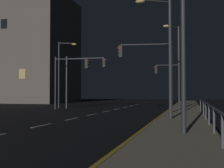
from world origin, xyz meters
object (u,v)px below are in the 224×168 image
object	(u,v)px
traffic_light_far_right	(70,72)
street_lamp_across_street	(62,68)
street_lamp_corner	(164,46)
street_lamp_median	(177,59)
street_lamp_mid_block	(181,10)
traffic_light_overhead_east	(168,76)
traffic_light_mid_right	(83,71)
traffic_light_near_right	(148,62)
building_distant	(14,51)

from	to	relation	value
traffic_light_far_right	street_lamp_across_street	bearing A→B (deg)	131.79
street_lamp_corner	street_lamp_median	xyz separation A→B (m)	(0.31, 9.05, 0.19)
street_lamp_corner	traffic_light_far_right	bearing A→B (deg)	135.75
street_lamp_mid_block	street_lamp_corner	xyz separation A→B (m)	(-1.14, 6.13, -0.41)
traffic_light_overhead_east	street_lamp_median	size ratio (longest dim) A/B	0.67
traffic_light_mid_right	street_lamp_corner	size ratio (longest dim) A/B	0.79
street_lamp_corner	street_lamp_across_street	xyz separation A→B (m)	(-12.21, 12.16, -0.07)
traffic_light_near_right	traffic_light_far_right	bearing A→B (deg)	151.63
traffic_light_near_right	traffic_light_mid_right	distance (m)	10.31
street_lamp_corner	street_lamp_across_street	size ratio (longest dim) A/B	0.98
traffic_light_near_right	street_lamp_corner	distance (m)	5.74
traffic_light_overhead_east	street_lamp_across_street	world-z (taller)	street_lamp_across_street
street_lamp_mid_block	traffic_light_overhead_east	bearing A→B (deg)	95.32
street_lamp_corner	street_lamp_across_street	bearing A→B (deg)	135.12
traffic_light_overhead_east	street_lamp_corner	world-z (taller)	street_lamp_corner
street_lamp_mid_block	street_lamp_across_street	bearing A→B (deg)	126.13
traffic_light_near_right	street_lamp_median	world-z (taller)	street_lamp_median
traffic_light_mid_right	street_lamp_across_street	xyz separation A→B (m)	(-2.56, 0.07, 0.40)
street_lamp_mid_block	traffic_light_near_right	bearing A→B (deg)	104.00
street_lamp_mid_block	street_lamp_corner	bearing A→B (deg)	100.51
street_lamp_mid_block	street_lamp_corner	distance (m)	6.24
street_lamp_mid_block	street_lamp_corner	size ratio (longest dim) A/B	1.12
traffic_light_overhead_east	street_lamp_mid_block	size ratio (longest dim) A/B	0.63
street_lamp_corner	building_distant	distance (m)	41.38
street_lamp_corner	street_lamp_across_street	distance (m)	17.23
building_distant	traffic_light_near_right	bearing A→B (deg)	-40.43
traffic_light_mid_right	street_lamp_mid_block	size ratio (longest dim) A/B	0.71
traffic_light_overhead_east	building_distant	bearing A→B (deg)	157.46
street_lamp_mid_block	building_distant	xyz separation A→B (m)	(-30.39, 35.01, 4.27)
street_lamp_across_street	street_lamp_corner	bearing A→B (deg)	-44.88
traffic_light_mid_right	street_lamp_median	bearing A→B (deg)	-16.94
street_lamp_across_street	building_distant	xyz separation A→B (m)	(-17.04, 16.73, 4.76)
street_lamp_across_street	building_distant	bearing A→B (deg)	135.53
street_lamp_mid_block	street_lamp_median	world-z (taller)	street_lamp_mid_block
traffic_light_far_right	street_lamp_corner	bearing A→B (deg)	-44.25
street_lamp_across_street	building_distant	world-z (taller)	building_distant
street_lamp_median	building_distant	distance (m)	35.89
traffic_light_far_right	building_distant	bearing A→B (deg)	135.15
street_lamp_across_street	traffic_light_overhead_east	bearing A→B (deg)	24.16
street_lamp_median	street_lamp_across_street	xyz separation A→B (m)	(-12.53, 3.11, -0.26)
traffic_light_overhead_east	traffic_light_far_right	size ratio (longest dim) A/B	0.93
traffic_light_near_right	street_lamp_corner	size ratio (longest dim) A/B	0.79
traffic_light_mid_right	street_lamp_median	size ratio (longest dim) A/B	0.75
traffic_light_overhead_east	building_distant	distance (m)	31.05
traffic_light_mid_right	street_lamp_across_street	world-z (taller)	street_lamp_across_street
traffic_light_overhead_east	street_lamp_mid_block	world-z (taller)	street_lamp_mid_block
traffic_light_overhead_east	traffic_light_near_right	distance (m)	11.75
traffic_light_far_right	building_distant	distance (m)	27.14
traffic_light_near_right	traffic_light_mid_right	world-z (taller)	traffic_light_near_right
traffic_light_overhead_east	traffic_light_mid_right	distance (m)	10.01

